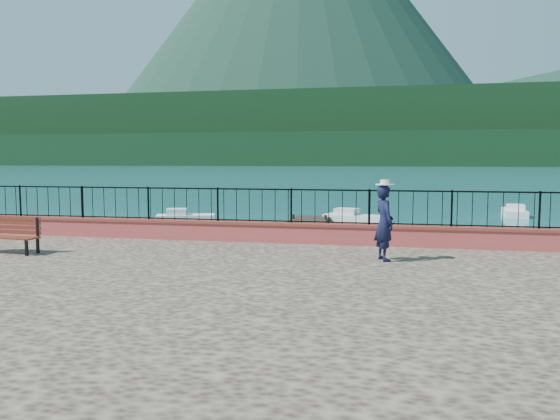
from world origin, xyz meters
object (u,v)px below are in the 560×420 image
at_px(boat_3, 186,215).
at_px(boat_5, 515,210).
at_px(boat_4, 355,215).
at_px(person, 384,223).
at_px(park_bench, 8,242).
at_px(boat_0, 124,244).

xyz_separation_m(boat_3, boat_5, (19.21, 7.49, 0.00)).
bearing_deg(boat_4, person, -66.14).
xyz_separation_m(park_bench, boat_3, (-2.09, 17.29, -1.08)).
height_order(person, boat_3, person).
height_order(boat_0, boat_5, same).
height_order(park_bench, person, person).
bearing_deg(boat_4, boat_0, -104.36).
relative_size(park_bench, boat_0, 0.42).
relative_size(park_bench, boat_3, 0.51).
bearing_deg(boat_0, boat_4, 47.06).
xyz_separation_m(park_bench, person, (9.41, 0.93, 0.62)).
bearing_deg(park_bench, boat_4, 71.82).
xyz_separation_m(person, boat_4, (-1.95, 18.25, -1.70)).
distance_m(boat_0, boat_5, 25.12).
bearing_deg(boat_4, boat_5, 47.83).
bearing_deg(person, boat_5, -42.77).
relative_size(person, boat_5, 0.51).
xyz_separation_m(park_bench, boat_0, (-0.36, 6.73, -1.08)).
xyz_separation_m(boat_0, boat_3, (-1.73, 10.56, 0.00)).
height_order(person, boat_0, person).
bearing_deg(boat_0, boat_3, 88.49).
bearing_deg(person, boat_0, 34.46).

